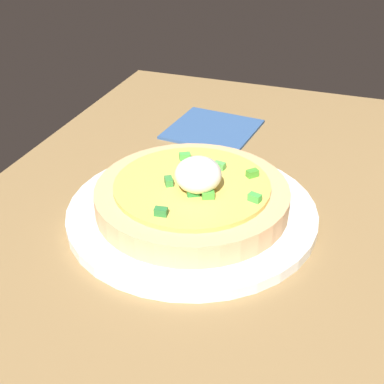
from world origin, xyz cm
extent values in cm
cube|color=olive|center=(0.00, 0.00, 1.16)|extent=(103.54, 67.77, 2.31)
cylinder|color=white|center=(-7.89, -7.25, 2.94)|extent=(27.87, 27.87, 1.26)
cylinder|color=tan|center=(-7.89, -7.25, 4.89)|extent=(21.40, 21.40, 2.62)
cylinder|color=#E3BD54|center=(-7.89, -7.25, 6.46)|extent=(17.14, 17.14, 0.52)
ellipsoid|color=white|center=(-6.86, -6.20, 8.55)|extent=(4.95, 4.95, 3.67)
cube|color=#52AC4C|center=(-10.66, -7.44, 7.12)|extent=(0.81, 1.29, 0.80)
cube|color=#28843A|center=(-5.57, -6.30, 7.12)|extent=(1.30, 1.50, 0.80)
cube|color=#2B7C38|center=(-1.09, -8.08, 7.12)|extent=(0.96, 1.37, 0.80)
cube|color=#277E2D|center=(-9.54, -8.85, 7.12)|extent=(1.50, 1.41, 0.80)
cube|color=green|center=(-6.91, -5.98, 7.12)|extent=(1.49, 1.22, 0.80)
cube|color=green|center=(-11.48, -1.44, 7.12)|extent=(1.48, 1.45, 0.80)
cube|color=green|center=(-12.75, -9.87, 7.12)|extent=(1.31, 1.51, 0.80)
cube|color=#37883C|center=(-6.78, -9.52, 7.12)|extent=(1.51, 1.35, 0.80)
cube|color=green|center=(-6.68, -0.08, 7.12)|extent=(1.14, 1.46, 0.80)
cube|color=green|center=(-5.60, -4.67, 7.12)|extent=(1.25, 1.49, 0.80)
cube|color=#56B651|center=(-11.92, -5.38, 7.12)|extent=(1.00, 1.40, 0.80)
cube|color=#305287|center=(-30.36, -11.95, 2.51)|extent=(13.42, 13.42, 0.40)
camera|label=1|loc=(38.04, 9.06, 35.88)|focal=48.96mm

